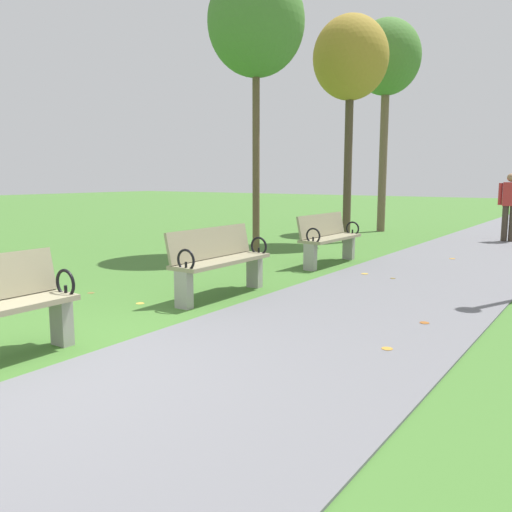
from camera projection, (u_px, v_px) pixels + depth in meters
name	position (u px, v px, depth m)	size (l,w,h in m)	color
ground_plane	(24.00, 377.00, 4.16)	(80.00, 80.00, 0.00)	#42722D
park_bench_2	(219.00, 260.00, 6.89)	(0.47, 1.60, 0.90)	gray
park_bench_3	(328.00, 237.00, 9.44)	(0.49, 1.61, 0.90)	gray
tree_1	(256.00, 23.00, 10.27)	(1.90, 1.90, 5.58)	brown
tree_2	(351.00, 60.00, 12.09)	(1.72, 1.72, 5.20)	#4C3D2D
tree_3	(387.00, 60.00, 14.57)	(1.87, 1.87, 5.85)	brown
pedestrian_walking	(510.00, 203.00, 12.61)	(0.52, 0.28, 1.62)	#3D3328
scattered_leaves	(248.00, 302.00, 6.60)	(4.63, 9.95, 0.02)	#BC842D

